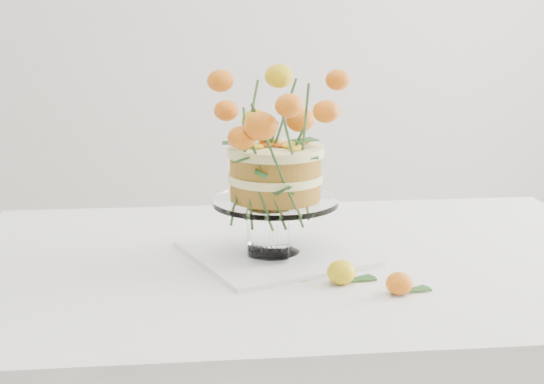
{
  "coord_description": "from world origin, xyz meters",
  "views": [
    {
      "loc": [
        -0.22,
        -1.48,
        1.25
      ],
      "look_at": [
        -0.06,
        -0.01,
        0.9
      ],
      "focal_mm": 50.0,
      "sensor_mm": 36.0,
      "label": 1
    }
  ],
  "objects": [
    {
      "name": "table",
      "position": [
        0.0,
        0.0,
        0.67
      ],
      "size": [
        1.43,
        0.93,
        0.76
      ],
      "color": "tan",
      "rests_on": "ground"
    },
    {
      "name": "loose_rose_near",
      "position": [
        0.05,
        -0.16,
        0.78
      ],
      "size": [
        0.1,
        0.05,
        0.05
      ],
      "rotation": [
        0.0,
        0.0,
        0.1
      ],
      "color": "yellow",
      "rests_on": "table"
    },
    {
      "name": "rose_vase",
      "position": [
        -0.07,
        -0.03,
        1.01
      ],
      "size": [
        0.3,
        0.3,
        0.43
      ],
      "rotation": [
        0.0,
        0.0,
        0.07
      ],
      "color": "white",
      "rests_on": "table"
    },
    {
      "name": "cake_stand",
      "position": [
        -0.05,
        0.01,
        0.92
      ],
      "size": [
        0.26,
        0.26,
        0.23
      ],
      "rotation": [
        0.0,
        0.0,
        0.27
      ],
      "color": "white",
      "rests_on": "napkin"
    },
    {
      "name": "stray_petal_b",
      "position": [
        -0.02,
        -0.14,
        0.76
      ],
      "size": [
        0.03,
        0.02,
        0.0
      ],
      "primitive_type": "ellipsoid",
      "color": "#E4B90E",
      "rests_on": "table"
    },
    {
      "name": "stray_petal_a",
      "position": [
        -0.12,
        -0.1,
        0.76
      ],
      "size": [
        0.03,
        0.02,
        0.0
      ],
      "primitive_type": "ellipsoid",
      "color": "#E4B90E",
      "rests_on": "table"
    },
    {
      "name": "loose_rose_far",
      "position": [
        0.14,
        -0.23,
        0.78
      ],
      "size": [
        0.09,
        0.05,
        0.04
      ],
      "rotation": [
        0.0,
        0.0,
        0.09
      ],
      "color": "#C85409",
      "rests_on": "table"
    },
    {
      "name": "napkin",
      "position": [
        -0.05,
        0.01,
        0.76
      ],
      "size": [
        0.43,
        0.43,
        0.01
      ],
      "primitive_type": "cube",
      "rotation": [
        0.0,
        0.0,
        0.38
      ],
      "color": "white",
      "rests_on": "table"
    }
  ]
}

